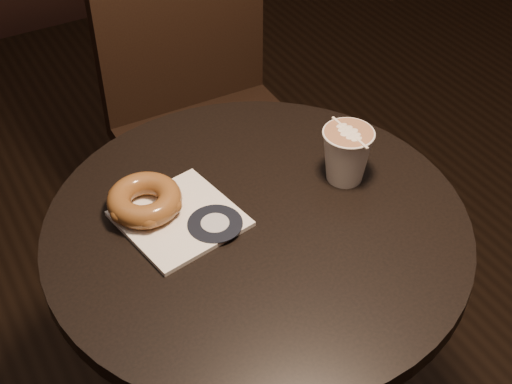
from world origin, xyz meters
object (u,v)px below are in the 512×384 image
at_px(pastry_bag, 180,219).
at_px(doughnut, 145,200).
at_px(chair, 200,87).
at_px(latte_cup, 346,155).
at_px(cafe_table, 257,301).

height_order(pastry_bag, doughnut, doughnut).
distance_m(chair, doughnut, 0.63).
bearing_deg(chair, pastry_bag, -117.53).
bearing_deg(doughnut, pastry_bag, -48.48).
xyz_separation_m(doughnut, latte_cup, (0.34, -0.09, 0.02)).
bearing_deg(latte_cup, pastry_bag, 171.78).
distance_m(chair, latte_cup, 0.62).
xyz_separation_m(chair, latte_cup, (-0.00, -0.59, 0.19)).
distance_m(cafe_table, chair, 0.64).
relative_size(pastry_bag, latte_cup, 1.79).
height_order(cafe_table, chair, chair).
relative_size(cafe_table, chair, 0.69).
bearing_deg(doughnut, cafe_table, -36.51).
bearing_deg(cafe_table, doughnut, 143.49).
distance_m(pastry_bag, latte_cup, 0.30).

